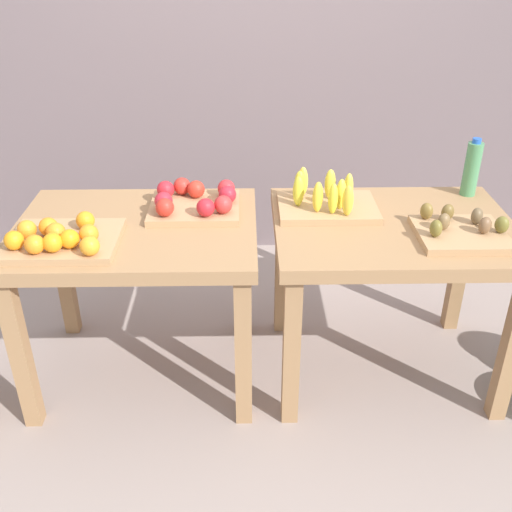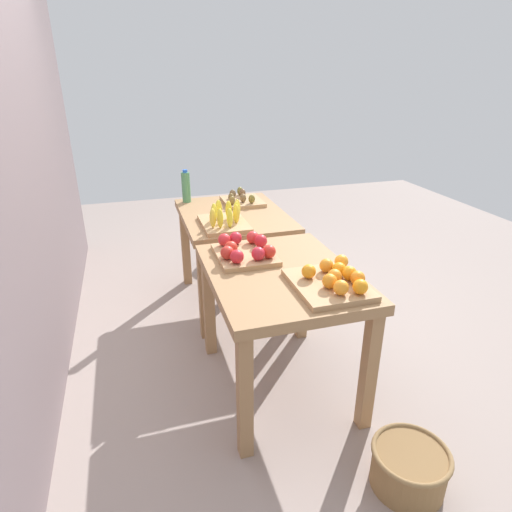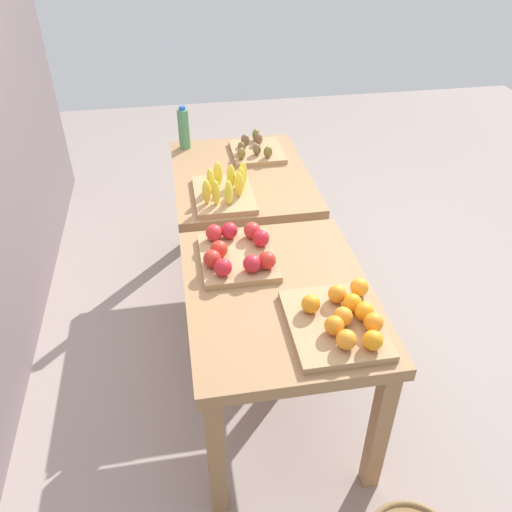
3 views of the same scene
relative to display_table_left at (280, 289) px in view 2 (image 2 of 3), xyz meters
The scene contains 11 objects.
ground_plane 0.88m from the display_table_left, ahead, with size 8.00×8.00×0.00m, color gray.
back_wall 1.68m from the display_table_left, 67.47° to the left, with size 4.40×0.12×3.00m, color #6B5B5E.
display_table_left is the anchor object (origin of this frame).
display_table_right 1.12m from the display_table_left, ahead, with size 1.04×0.80×0.79m.
orange_bin 0.36m from the display_table_left, 143.35° to the right, with size 0.44×0.37×0.11m.
apple_bin 0.33m from the display_table_left, 30.20° to the left, with size 0.40×0.35×0.11m.
banana_crate 0.86m from the display_table_left, ahead, with size 0.44×0.32×0.17m.
kiwi_bin 1.37m from the display_table_left, ahead, with size 0.37×0.32×0.10m.
water_bottle 1.58m from the display_table_left, 11.28° to the left, with size 0.07×0.07×0.28m.
watermelon_pile 2.12m from the display_table_left, ahead, with size 0.72×0.67×0.53m.
wicker_basket 1.09m from the display_table_left, 157.87° to the right, with size 0.37×0.37×0.21m.
Camera 2 is at (-2.61, 0.76, 1.83)m, focal length 30.15 mm.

